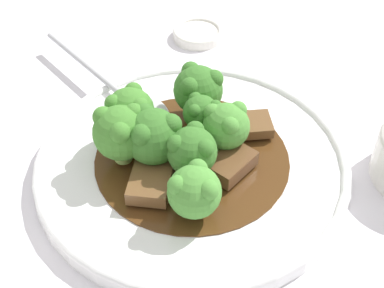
{
  "coord_description": "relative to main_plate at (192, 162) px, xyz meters",
  "views": [
    {
      "loc": [
        0.25,
        -0.28,
        0.38
      ],
      "look_at": [
        0.0,
        0.0,
        0.03
      ],
      "focal_mm": 50.0,
      "sensor_mm": 36.0,
      "label": 1
    }
  ],
  "objects": [
    {
      "name": "beef_strip_2",
      "position": [
        0.0,
        -0.06,
        0.02
      ],
      "size": [
        0.06,
        0.06,
        0.01
      ],
      "color": "brown",
      "rests_on": "main_plate"
    },
    {
      "name": "beef_strip_0",
      "position": [
        0.01,
        0.06,
        0.01
      ],
      "size": [
        0.07,
        0.07,
        0.01
      ],
      "color": "brown",
      "rests_on": "main_plate"
    },
    {
      "name": "broccoli_floret_1",
      "position": [
        -0.04,
        0.05,
        0.04
      ],
      "size": [
        0.05,
        0.05,
        0.06
      ],
      "color": "#8EB756",
      "rests_on": "main_plate"
    },
    {
      "name": "broccoli_floret_7",
      "position": [
        -0.02,
        -0.03,
        0.04
      ],
      "size": [
        0.05,
        0.05,
        0.06
      ],
      "color": "#7FA84C",
      "rests_on": "main_plate"
    },
    {
      "name": "broccoli_floret_3",
      "position": [
        0.02,
        -0.02,
        0.04
      ],
      "size": [
        0.05,
        0.05,
        0.05
      ],
      "color": "#8EB756",
      "rests_on": "main_plate"
    },
    {
      "name": "serving_spoon",
      "position": [
        -0.1,
        0.01,
        0.02
      ],
      "size": [
        0.24,
        0.06,
        0.01
      ],
      "color": "#B7B7BC",
      "rests_on": "main_plate"
    },
    {
      "name": "broccoli_floret_0",
      "position": [
        -0.06,
        -0.02,
        0.04
      ],
      "size": [
        0.05,
        0.05,
        0.06
      ],
      "color": "#8EB756",
      "rests_on": "main_plate"
    },
    {
      "name": "broccoli_floret_4",
      "position": [
        -0.01,
        0.03,
        0.04
      ],
      "size": [
        0.04,
        0.04,
        0.05
      ],
      "color": "#8EB756",
      "rests_on": "main_plate"
    },
    {
      "name": "main_plate",
      "position": [
        0.0,
        0.0,
        0.0
      ],
      "size": [
        0.31,
        0.31,
        0.02
      ],
      "color": "white",
      "rests_on": "ground_plane"
    },
    {
      "name": "broccoli_floret_5",
      "position": [
        -0.05,
        -0.05,
        0.04
      ],
      "size": [
        0.05,
        0.05,
        0.06
      ],
      "color": "#8EB756",
      "rests_on": "main_plate"
    },
    {
      "name": "beef_strip_1",
      "position": [
        0.04,
        0.01,
        0.02
      ],
      "size": [
        0.03,
        0.05,
        0.02
      ],
      "color": "brown",
      "rests_on": "main_plate"
    },
    {
      "name": "sauce_dish",
      "position": [
        -0.16,
        0.19,
        -0.0
      ],
      "size": [
        0.07,
        0.07,
        0.01
      ],
      "color": "white",
      "rests_on": "ground_plane"
    },
    {
      "name": "broccoli_floret_6",
      "position": [
        0.05,
        -0.05,
        0.04
      ],
      "size": [
        0.05,
        0.05,
        0.05
      ],
      "color": "#7FA84C",
      "rests_on": "main_plate"
    },
    {
      "name": "broccoli_floret_2",
      "position": [
        0.02,
        0.03,
        0.04
      ],
      "size": [
        0.05,
        0.05,
        0.05
      ],
      "color": "#8EB756",
      "rests_on": "main_plate"
    },
    {
      "name": "ground_plane",
      "position": [
        0.0,
        0.0,
        -0.01
      ],
      "size": [
        4.0,
        4.0,
        0.0
      ],
      "primitive_type": "plane",
      "color": "silver"
    }
  ]
}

